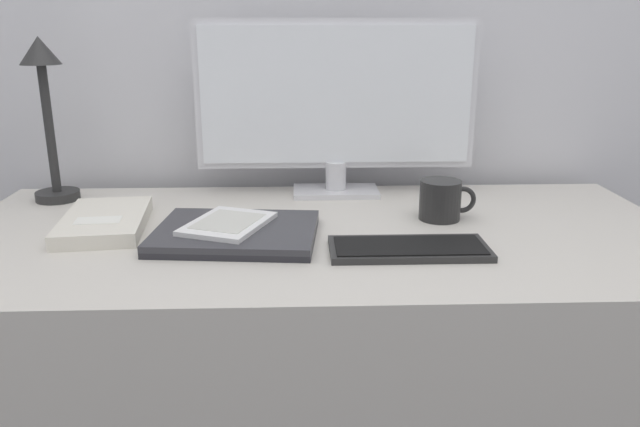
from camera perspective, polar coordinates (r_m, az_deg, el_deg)
desk at (r=1.37m, az=-0.16°, el=-16.03°), size 1.42×0.68×0.72m
monitor at (r=1.43m, az=1.50°, el=10.11°), size 0.64×0.11×0.40m
keyboard at (r=1.11m, az=8.12°, el=-3.17°), size 0.28×0.12×0.01m
laptop at (r=1.17m, az=-7.66°, el=-1.77°), size 0.31×0.26×0.02m
ereader at (r=1.17m, az=-8.42°, el=-0.91°), size 0.18×0.21×0.01m
desk_lamp at (r=1.50m, az=-23.79°, el=9.41°), size 0.10×0.10×0.36m
notebook at (r=1.29m, az=-19.08°, el=-0.69°), size 0.18×0.27×0.03m
coffee_mug at (r=1.29m, az=11.03°, el=1.22°), size 0.12×0.08×0.08m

